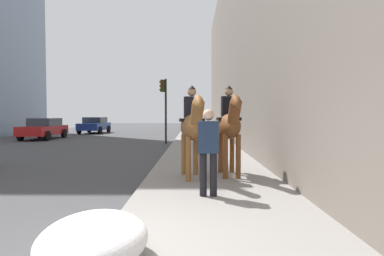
% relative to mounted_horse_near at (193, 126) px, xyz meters
% --- Properties ---
extents(sidewalk_slab, '(120.00, 3.37, 0.12)m').
position_rel_mounted_horse_near_xyz_m(sidewalk_slab, '(-4.52, -0.49, -1.37)').
color(sidewalk_slab, gray).
rests_on(sidewalk_slab, ground).
extents(mounted_horse_near, '(2.15, 0.78, 2.33)m').
position_rel_mounted_horse_near_xyz_m(mounted_horse_near, '(0.00, 0.00, 0.00)').
color(mounted_horse_near, brown).
rests_on(mounted_horse_near, sidewalk_slab).
extents(mounted_horse_far, '(2.15, 0.65, 2.36)m').
position_rel_mounted_horse_near_xyz_m(mounted_horse_far, '(0.32, -0.95, 0.02)').
color(mounted_horse_far, brown).
rests_on(mounted_horse_far, sidewalk_slab).
extents(pedestrian_greeting, '(0.28, 0.41, 1.70)m').
position_rel_mounted_horse_near_xyz_m(pedestrian_greeting, '(-1.85, -0.31, -0.33)').
color(pedestrian_greeting, black).
rests_on(pedestrian_greeting, sidewalk_slab).
extents(car_near_lane, '(4.19, 2.16, 1.44)m').
position_rel_mounted_horse_near_xyz_m(car_near_lane, '(21.97, 8.92, -0.68)').
color(car_near_lane, navy).
rests_on(car_near_lane, ground).
extents(car_mid_lane, '(4.41, 1.99, 1.44)m').
position_rel_mounted_horse_near_xyz_m(car_mid_lane, '(14.69, 10.27, -0.68)').
color(car_mid_lane, maroon).
rests_on(car_mid_lane, ground).
extents(traffic_light_near_curb, '(0.20, 0.44, 3.76)m').
position_rel_mounted_horse_near_xyz_m(traffic_light_near_curb, '(11.22, 1.69, 1.09)').
color(traffic_light_near_curb, black).
rests_on(traffic_light_near_curb, ground).
extents(snow_pile_near, '(1.50, 1.15, 0.52)m').
position_rel_mounted_horse_near_xyz_m(snow_pile_near, '(-4.86, 1.04, -1.05)').
color(snow_pile_near, white).
rests_on(snow_pile_near, sidewalk_slab).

